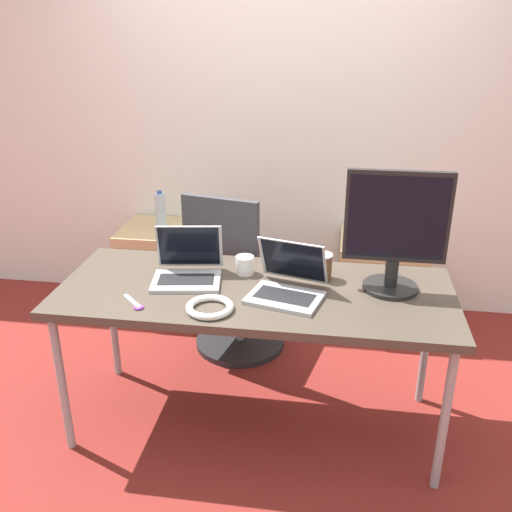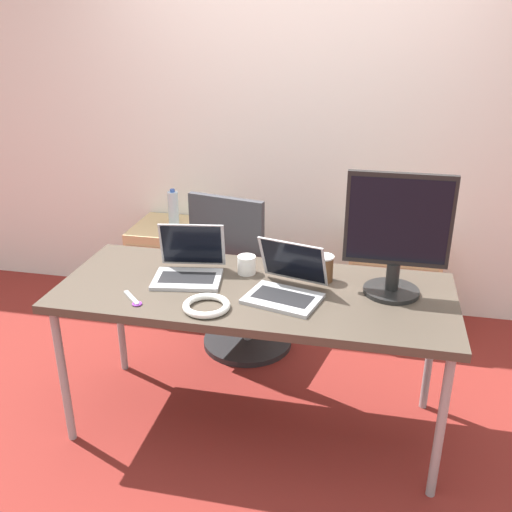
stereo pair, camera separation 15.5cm
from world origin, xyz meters
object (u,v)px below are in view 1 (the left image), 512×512
laptop_right (288,285)px  cabinet_left (165,268)px  coffee_cup_brown (322,266)px  cable_coil (210,307)px  laptop_left (187,269)px  cabinet_right (380,282)px  monitor (396,232)px  coffee_cup_white (245,265)px  office_chair (235,295)px  water_bottle (161,211)px

laptop_right → cabinet_left: bearing=129.2°
coffee_cup_brown → cable_coil: (-0.46, -0.39, -0.05)m
laptop_left → cable_coil: 0.35m
cabinet_right → monitor: 1.30m
cable_coil → coffee_cup_brown: bearing=40.2°
coffee_cup_white → office_chair: bearing=106.3°
laptop_right → coffee_cup_white: bearing=139.2°
water_bottle → coffee_cup_white: (0.74, -0.99, 0.09)m
cabinet_right → laptop_left: laptop_left is taller
monitor → coffee_cup_white: bearing=174.2°
laptop_right → cabinet_right: bearing=66.7°
laptop_left → coffee_cup_brown: size_ratio=2.77×
office_chair → water_bottle: 0.84m
water_bottle → coffee_cup_brown: size_ratio=2.05×
laptop_left → coffee_cup_brown: laptop_left is taller
office_chair → cable_coil: size_ratio=5.06×
cabinet_left → cable_coil: size_ratio=2.91×
coffee_cup_white → monitor: bearing=-5.8°
water_bottle → laptop_right: 1.54m
cabinet_right → coffee_cup_brown: coffee_cup_brown is taller
laptop_left → cabinet_left: bearing=113.7°
cabinet_left → laptop_left: laptop_left is taller
cabinet_left → coffee_cup_brown: bearing=-41.6°
laptop_left → office_chair: bearing=79.2°
water_bottle → laptop_left: 1.20m
cabinet_right → laptop_left: 1.57m
laptop_right → cable_coil: bearing=-147.8°
cabinet_left → laptop_left: size_ratio=1.71×
water_bottle → monitor: 1.82m
laptop_left → laptop_right: 0.50m
cable_coil → cabinet_left: bearing=115.2°
office_chair → laptop_left: bearing=-100.8°
coffee_cup_white → cable_coil: 0.41m
coffee_cup_white → cabinet_right: bearing=53.2°
monitor → cabinet_right: bearing=87.5°
coffee_cup_white → coffee_cup_brown: bearing=-0.5°
laptop_left → monitor: (0.96, 0.03, 0.23)m
laptop_right → coffee_cup_brown: bearing=52.6°
office_chair → monitor: (0.84, -0.57, 0.66)m
office_chair → water_bottle: bearing=140.5°
cabinet_left → cable_coil: bearing=-64.8°
water_bottle → laptop_left: size_ratio=0.74×
office_chair → cable_coil: (0.06, -0.90, 0.40)m
cabinet_left → laptop_left: bearing=-66.3°
laptop_left → laptop_right: (0.49, -0.10, -0.00)m
coffee_cup_white → coffee_cup_brown: size_ratio=0.71×
water_bottle → coffee_cup_white: water_bottle is taller
office_chair → water_bottle: size_ratio=4.01×
laptop_left → coffee_cup_brown: (0.64, 0.10, 0.01)m
cabinet_left → coffee_cup_white: size_ratio=6.67×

